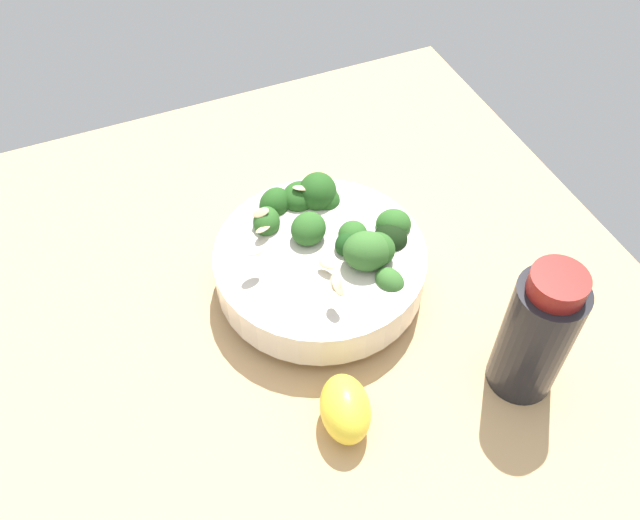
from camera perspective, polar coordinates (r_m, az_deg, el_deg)
ground_plane at (r=69.99cm, az=-1.15°, el=-2.63°), size 65.83×65.83×3.18cm
bowl_of_broccoli at (r=65.88cm, az=0.27°, el=0.20°), size 20.72×20.63×9.50cm
lemon_wedge at (r=58.11cm, az=2.15°, el=-12.48°), size 5.62×7.04×4.85cm
bottle_tall at (r=59.37cm, az=17.86°, el=-5.98°), size 5.90×5.90×14.53cm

